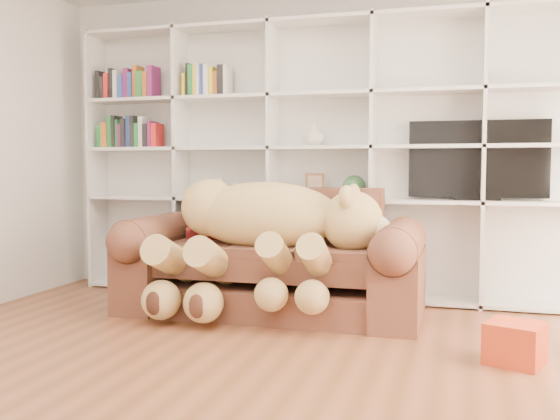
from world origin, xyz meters
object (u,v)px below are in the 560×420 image
(teddy_bear, at_px, (262,229))
(gift_box, at_px, (515,343))
(sofa, at_px, (272,266))
(tv, at_px, (478,161))

(teddy_bear, xyz_separation_m, gift_box, (1.74, -0.65, -0.55))
(teddy_bear, height_order, gift_box, teddy_bear)
(sofa, height_order, gift_box, sofa)
(teddy_bear, distance_m, tv, 1.86)
(teddy_bear, bearing_deg, sofa, 77.79)
(gift_box, bearing_deg, sofa, 153.89)
(tv, bearing_deg, teddy_bear, -150.12)
(gift_box, relative_size, tv, 0.27)
(gift_box, bearing_deg, teddy_bear, 159.54)
(sofa, relative_size, gift_box, 7.64)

